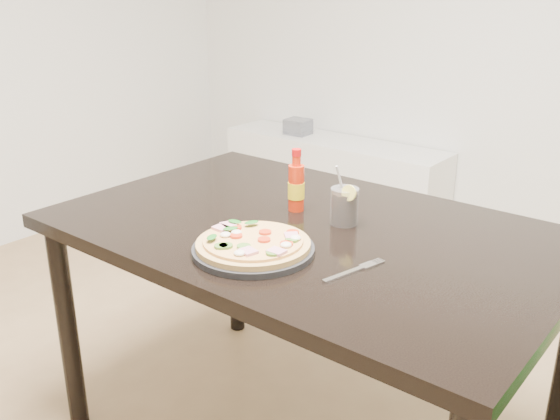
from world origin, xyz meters
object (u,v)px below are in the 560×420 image
Objects in this scene: pizza at (253,243)px; hot_sauce_bottle at (296,186)px; media_console at (332,180)px; dining_table at (307,253)px; fork at (356,270)px; cola_cup at (344,207)px; plate at (253,250)px.

hot_sauce_bottle is (-0.10, 0.31, 0.05)m from pizza.
dining_table is at bearing -58.25° from media_console.
pizza is at bearing -88.59° from dining_table.
fork is at bearing -31.63° from dining_table.
pizza reaches higher than dining_table.
hot_sauce_bottle reaches higher than cola_cup.
pizza is 0.27m from fork.
fork is (0.26, -0.16, 0.09)m from dining_table.
cola_cup is 0.12× the size of media_console.
dining_table is 4.89× the size of pizza.
pizza reaches higher than media_console.
cola_cup reaches higher than fork.
pizza reaches higher than fork.
hot_sauce_bottle is at bearing -59.53° from media_console.
fork is 0.13× the size of media_console.
pizza is 0.33m from hot_sauce_bottle.
dining_table is 4.56× the size of plate.
fork reaches higher than dining_table.
plate is 0.32m from cola_cup.
media_console is at bearing 120.47° from hot_sauce_bottle.
hot_sauce_bottle is at bearing 108.31° from plate.
media_console is (-0.95, 1.62, -0.57)m from hot_sauce_bottle.
pizza is 0.32m from cola_cup.
hot_sauce_bottle reaches higher than fork.
cola_cup reaches higher than media_console.
fork is (0.36, -0.24, -0.07)m from hot_sauce_bottle.
media_console is (-1.06, 1.93, -0.53)m from pizza.
hot_sauce_bottle is 0.17m from cola_cup.
cola_cup is 0.31m from fork.
cola_cup is 2.05m from media_console.
media_console is at bearing 118.68° from pizza.
cola_cup reaches higher than pizza.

